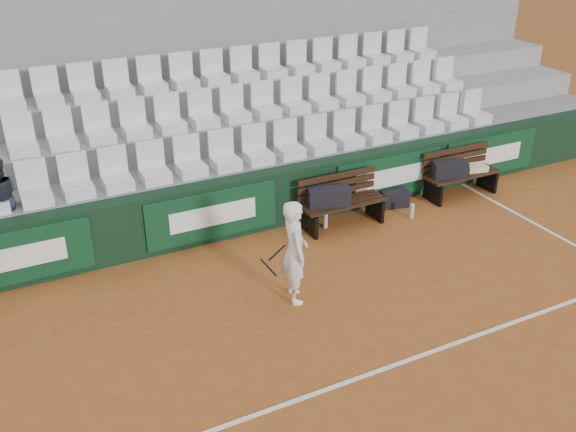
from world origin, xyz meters
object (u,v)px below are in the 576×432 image
(bench_right, at_px, (461,184))
(sports_bag_ground, at_px, (394,198))
(sports_bag_right, at_px, (450,170))
(sports_bag_left, at_px, (329,197))
(water_bottle_far, at_px, (412,211))
(bench_left, at_px, (343,214))
(water_bottle_near, at_px, (325,220))
(tennis_player, at_px, (294,252))

(bench_right, xyz_separation_m, sports_bag_ground, (-1.38, 0.19, -0.07))
(sports_bag_right, xyz_separation_m, sports_bag_ground, (-1.05, 0.21, -0.44))
(sports_bag_left, distance_m, water_bottle_far, 1.61)
(bench_left, distance_m, bench_right, 2.62)
(bench_left, distance_m, sports_bag_ground, 1.27)
(sports_bag_right, relative_size, water_bottle_near, 2.32)
(bench_left, relative_size, sports_bag_right, 2.41)
(sports_bag_ground, bearing_deg, tennis_player, -148.29)
(sports_bag_right, xyz_separation_m, tennis_player, (-4.05, -1.65, 0.16))
(bench_right, relative_size, sports_bag_right, 2.41)
(sports_bag_ground, bearing_deg, sports_bag_right, -11.16)
(sports_bag_left, xyz_separation_m, tennis_player, (-1.48, -1.62, 0.16))
(water_bottle_far, bearing_deg, sports_bag_left, 168.18)
(bench_right, relative_size, water_bottle_far, 5.68)
(sports_bag_ground, bearing_deg, sports_bag_left, -171.16)
(sports_bag_ground, height_order, tennis_player, tennis_player)
(bench_right, height_order, sports_bag_ground, bench_right)
(bench_left, relative_size, sports_bag_ground, 3.01)
(sports_bag_ground, bearing_deg, water_bottle_far, -90.54)
(sports_bag_left, xyz_separation_m, sports_bag_right, (2.57, 0.03, -0.01))
(tennis_player, bearing_deg, bench_left, 42.18)
(water_bottle_far, xyz_separation_m, tennis_player, (-2.99, -1.30, 0.62))
(bench_left, xyz_separation_m, sports_bag_right, (2.29, 0.05, 0.37))
(sports_bag_right, relative_size, sports_bag_ground, 1.25)
(sports_bag_left, bearing_deg, sports_bag_right, 0.65)
(sports_bag_left, height_order, sports_bag_ground, sports_bag_left)
(sports_bag_left, height_order, water_bottle_far, sports_bag_left)
(bench_right, relative_size, sports_bag_left, 2.15)
(bench_left, xyz_separation_m, sports_bag_left, (-0.28, 0.02, 0.37))
(sports_bag_right, distance_m, water_bottle_near, 2.63)
(water_bottle_near, bearing_deg, sports_bag_right, -0.48)
(water_bottle_near, bearing_deg, sports_bag_ground, 6.85)
(sports_bag_left, relative_size, tennis_player, 0.46)
(water_bottle_near, bearing_deg, sports_bag_left, -65.79)
(bench_right, distance_m, tennis_player, 4.72)
(sports_bag_left, relative_size, sports_bag_ground, 1.40)
(water_bottle_near, xyz_separation_m, tennis_player, (-1.46, -1.67, 0.62))
(bench_left, height_order, water_bottle_far, bench_left)
(bench_left, distance_m, sports_bag_left, 0.47)
(sports_bag_left, distance_m, sports_bag_ground, 1.60)
(bench_left, bearing_deg, bench_right, 1.43)
(water_bottle_far, bearing_deg, bench_right, 14.66)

